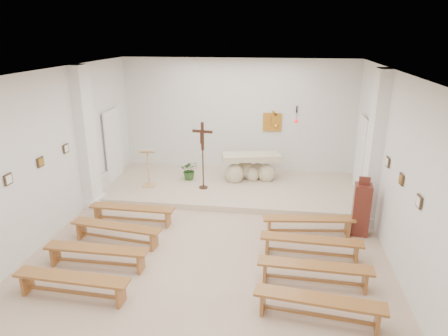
% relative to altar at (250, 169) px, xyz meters
% --- Properties ---
extents(ground, '(7.00, 10.00, 0.00)m').
position_rel_altar_xyz_m(ground, '(-0.49, -3.99, -0.47)').
color(ground, tan).
rests_on(ground, ground).
extents(wall_left, '(0.02, 10.00, 3.50)m').
position_rel_altar_xyz_m(wall_left, '(-3.98, -3.99, 1.28)').
color(wall_left, silver).
rests_on(wall_left, ground).
extents(wall_right, '(0.02, 10.00, 3.50)m').
position_rel_altar_xyz_m(wall_right, '(3.00, -3.99, 1.28)').
color(wall_right, silver).
rests_on(wall_right, ground).
extents(wall_back, '(7.00, 0.02, 3.50)m').
position_rel_altar_xyz_m(wall_back, '(-0.49, 1.00, 1.28)').
color(wall_back, silver).
rests_on(wall_back, ground).
extents(ceiling, '(7.00, 10.00, 0.02)m').
position_rel_altar_xyz_m(ceiling, '(-0.49, -3.99, 3.02)').
color(ceiling, silver).
rests_on(ceiling, wall_back).
extents(sanctuary_platform, '(6.98, 3.00, 0.15)m').
position_rel_altar_xyz_m(sanctuary_platform, '(-0.49, -0.49, -0.40)').
color(sanctuary_platform, '#C3AD96').
rests_on(sanctuary_platform, ground).
extents(pilaster_left, '(0.26, 0.55, 3.50)m').
position_rel_altar_xyz_m(pilaster_left, '(-3.86, -1.99, 1.28)').
color(pilaster_left, white).
rests_on(pilaster_left, ground).
extents(pilaster_right, '(0.26, 0.55, 3.50)m').
position_rel_altar_xyz_m(pilaster_right, '(2.88, -1.99, 1.28)').
color(pilaster_right, white).
rests_on(pilaster_right, ground).
extents(gold_wall_relief, '(0.55, 0.04, 0.55)m').
position_rel_altar_xyz_m(gold_wall_relief, '(0.56, 0.97, 1.18)').
color(gold_wall_relief, gold).
rests_on(gold_wall_relief, wall_back).
extents(sanctuary_lamp, '(0.11, 0.36, 0.44)m').
position_rel_altar_xyz_m(sanctuary_lamp, '(1.26, 0.71, 1.33)').
color(sanctuary_lamp, black).
rests_on(sanctuary_lamp, wall_back).
extents(station_frame_left_front, '(0.03, 0.20, 0.20)m').
position_rel_altar_xyz_m(station_frame_left_front, '(-3.96, -4.79, 1.25)').
color(station_frame_left_front, '#3B2B19').
rests_on(station_frame_left_front, wall_left).
extents(station_frame_left_mid, '(0.03, 0.20, 0.20)m').
position_rel_altar_xyz_m(station_frame_left_mid, '(-3.96, -3.79, 1.25)').
color(station_frame_left_mid, '#3B2B19').
rests_on(station_frame_left_mid, wall_left).
extents(station_frame_left_rear, '(0.03, 0.20, 0.20)m').
position_rel_altar_xyz_m(station_frame_left_rear, '(-3.96, -2.79, 1.25)').
color(station_frame_left_rear, '#3B2B19').
rests_on(station_frame_left_rear, wall_left).
extents(station_frame_right_front, '(0.03, 0.20, 0.20)m').
position_rel_altar_xyz_m(station_frame_right_front, '(2.98, -4.79, 1.25)').
color(station_frame_right_front, '#3B2B19').
rests_on(station_frame_right_front, wall_right).
extents(station_frame_right_mid, '(0.03, 0.20, 0.20)m').
position_rel_altar_xyz_m(station_frame_right_mid, '(2.98, -3.79, 1.25)').
color(station_frame_right_mid, '#3B2B19').
rests_on(station_frame_right_mid, wall_right).
extents(station_frame_right_rear, '(0.03, 0.20, 0.20)m').
position_rel_altar_xyz_m(station_frame_right_rear, '(2.98, -2.79, 1.25)').
color(station_frame_right_rear, '#3B2B19').
rests_on(station_frame_right_rear, wall_right).
extents(radiator_left, '(0.10, 0.85, 0.52)m').
position_rel_altar_xyz_m(radiator_left, '(-3.92, -1.29, -0.20)').
color(radiator_left, silver).
rests_on(radiator_left, ground).
extents(radiator_right, '(0.10, 0.85, 0.52)m').
position_rel_altar_xyz_m(radiator_right, '(2.94, -1.29, -0.20)').
color(radiator_right, silver).
rests_on(radiator_right, ground).
extents(altar, '(1.74, 0.98, 0.85)m').
position_rel_altar_xyz_m(altar, '(0.00, 0.00, 0.00)').
color(altar, beige).
rests_on(altar, sanctuary_platform).
extents(lectern, '(0.44, 0.39, 1.09)m').
position_rel_altar_xyz_m(lectern, '(-2.73, -0.90, 0.21)').
color(lectern, tan).
rests_on(lectern, sanctuary_platform).
extents(crucifix_stand, '(0.55, 0.24, 1.84)m').
position_rel_altar_xyz_m(crucifix_stand, '(-1.21, -0.84, 0.74)').
color(crucifix_stand, '#351C10').
rests_on(crucifix_stand, sanctuary_platform).
extents(potted_plant, '(0.60, 0.55, 0.57)m').
position_rel_altar_xyz_m(potted_plant, '(-1.73, -0.23, -0.04)').
color(potted_plant, '#295120').
rests_on(potted_plant, sanctuary_platform).
extents(donation_pedestal, '(0.39, 0.39, 1.33)m').
position_rel_altar_xyz_m(donation_pedestal, '(2.61, -2.65, 0.11)').
color(donation_pedestal, '#5D231A').
rests_on(donation_pedestal, ground).
extents(bench_left_front, '(1.97, 0.36, 0.42)m').
position_rel_altar_xyz_m(bench_left_front, '(-2.48, -2.88, -0.16)').
color(bench_left_front, '#96592B').
rests_on(bench_left_front, ground).
extents(bench_right_front, '(1.99, 0.54, 0.42)m').
position_rel_altar_xyz_m(bench_right_front, '(1.50, -2.88, -0.16)').
color(bench_right_front, '#96592B').
rests_on(bench_right_front, ground).
extents(bench_left_second, '(1.99, 0.57, 0.42)m').
position_rel_altar_xyz_m(bench_left_second, '(-2.48, -3.80, -0.16)').
color(bench_left_second, '#96592B').
rests_on(bench_left_second, ground).
extents(bench_right_second, '(1.98, 0.40, 0.42)m').
position_rel_altar_xyz_m(bench_right_second, '(1.50, -3.80, -0.16)').
color(bench_right_second, '#96592B').
rests_on(bench_right_second, ground).
extents(bench_left_third, '(1.97, 0.33, 0.42)m').
position_rel_altar_xyz_m(bench_left_third, '(-2.48, -4.72, -0.16)').
color(bench_left_third, '#96592B').
rests_on(bench_left_third, ground).
extents(bench_right_third, '(1.98, 0.39, 0.42)m').
position_rel_altar_xyz_m(bench_right_third, '(1.50, -4.72, -0.16)').
color(bench_right_third, '#96592B').
rests_on(bench_right_third, ground).
extents(bench_left_fourth, '(1.98, 0.41, 0.42)m').
position_rel_altar_xyz_m(bench_left_fourth, '(-2.48, -5.64, -0.16)').
color(bench_left_fourth, '#96592B').
rests_on(bench_left_fourth, ground).
extents(bench_right_fourth, '(1.99, 0.54, 0.42)m').
position_rel_altar_xyz_m(bench_right_fourth, '(1.50, -5.64, -0.16)').
color(bench_right_fourth, '#96592B').
rests_on(bench_right_fourth, ground).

